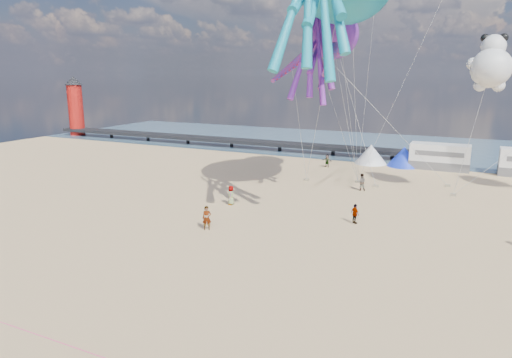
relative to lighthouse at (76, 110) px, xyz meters
name	(u,v)px	position (x,y,z in m)	size (l,w,h in m)	color
ground	(233,317)	(56.00, -44.00, -4.50)	(120.00, 120.00, 0.00)	#D9B47D
water	(404,147)	(56.00, 11.00, -4.48)	(120.00, 120.00, 0.00)	#3A5970
pier	(209,139)	(28.00, 0.00, -3.50)	(60.00, 3.00, 0.50)	black
lighthouse	(76,110)	(0.00, 0.00, 0.00)	(2.60, 2.60, 9.00)	#A5140F
motorhome_0	(440,157)	(62.00, -4.00, -3.00)	(6.60, 2.50, 3.00)	silver
tent_white	(371,154)	(54.00, -4.00, -3.30)	(4.00, 4.00, 2.40)	white
tent_blue	(404,157)	(58.00, -4.00, -3.30)	(4.00, 4.00, 2.40)	#1933CC
standing_person	(207,218)	(48.52, -34.11, -3.62)	(0.64, 0.42, 1.76)	tan
beachgoer_3	(355,214)	(57.85, -28.09, -3.74)	(0.98, 0.57, 1.52)	#7F6659
beachgoer_4	(327,161)	(49.71, -8.48, -3.73)	(0.90, 0.37, 1.54)	#7F6659
beachgoer_6	(231,195)	(46.99, -27.67, -3.67)	(0.61, 0.40, 1.66)	#7F6659
beachgoer_7	(361,182)	(56.02, -17.94, -3.67)	(0.81, 0.53, 1.66)	#7F6659
sandbag_a	(306,180)	(49.87, -16.36, -4.39)	(0.50, 0.35, 0.22)	gray
sandbag_b	(376,186)	(57.04, -16.02, -4.39)	(0.50, 0.35, 0.22)	gray
sandbag_c	(453,195)	(64.19, -16.33, -4.39)	(0.50, 0.35, 0.22)	gray
sandbag_d	(448,186)	(63.50, -12.75, -4.39)	(0.50, 0.35, 0.22)	gray
sandbag_e	(358,182)	(54.96, -14.89, -4.39)	(0.50, 0.35, 0.22)	gray
kite_octopus_purple	(333,34)	(52.11, -16.05, 10.27)	(4.23, 9.87, 11.29)	#73249A
kite_panda	(491,68)	(66.10, -17.26, 6.99)	(3.96, 3.73, 5.59)	silver
windsock_left	(292,66)	(48.73, -18.24, 7.23)	(1.10, 7.87, 7.87)	red
windsock_mid	(330,60)	(53.85, -22.69, 7.62)	(1.00, 5.62, 5.62)	red
windsock_right	(323,74)	(51.63, -17.31, 6.45)	(0.90, 5.55, 5.55)	red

